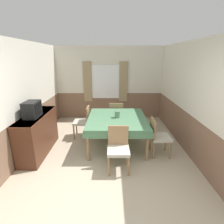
{
  "coord_description": "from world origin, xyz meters",
  "views": [
    {
      "loc": [
        0.09,
        -2.1,
        2.24
      ],
      "look_at": [
        0.11,
        2.07,
        0.91
      ],
      "focal_mm": 28.0,
      "sensor_mm": 36.0,
      "label": 1
    }
  ],
  "objects_px": {
    "chair_head_near": "(118,147)",
    "sideboard": "(38,134)",
    "dining_table": "(116,121)",
    "chair_right_near": "(157,135)",
    "chair_left_far": "(83,121)",
    "vase": "(117,114)",
    "tv": "(31,109)",
    "chair_head_window": "(115,115)"
  },
  "relations": [
    {
      "from": "chair_left_far",
      "to": "chair_right_near",
      "type": "relative_size",
      "value": 1.0
    },
    {
      "from": "chair_right_near",
      "to": "chair_head_window",
      "type": "bearing_deg",
      "value": -148.27
    },
    {
      "from": "chair_left_far",
      "to": "tv",
      "type": "xyz_separation_m",
      "value": [
        -0.94,
        -1.01,
        0.64
      ]
    },
    {
      "from": "chair_head_window",
      "to": "sideboard",
      "type": "xyz_separation_m",
      "value": [
        -1.89,
        -1.39,
        -0.01
      ]
    },
    {
      "from": "sideboard",
      "to": "vase",
      "type": "xyz_separation_m",
      "value": [
        1.9,
        0.38,
        0.36
      ]
    },
    {
      "from": "chair_left_far",
      "to": "tv",
      "type": "relative_size",
      "value": 2.13
    },
    {
      "from": "dining_table",
      "to": "chair_right_near",
      "type": "height_order",
      "value": "chair_right_near"
    },
    {
      "from": "dining_table",
      "to": "chair_left_far",
      "type": "bearing_deg",
      "value": 152.36
    },
    {
      "from": "chair_head_near",
      "to": "sideboard",
      "type": "height_order",
      "value": "sideboard"
    },
    {
      "from": "dining_table",
      "to": "vase",
      "type": "xyz_separation_m",
      "value": [
        0.01,
        0.01,
        0.19
      ]
    },
    {
      "from": "dining_table",
      "to": "vase",
      "type": "relative_size",
      "value": 9.87
    },
    {
      "from": "chair_head_window",
      "to": "vase",
      "type": "distance_m",
      "value": 1.07
    },
    {
      "from": "chair_left_far",
      "to": "vase",
      "type": "bearing_deg",
      "value": -116.75
    },
    {
      "from": "sideboard",
      "to": "chair_right_near",
      "type": "bearing_deg",
      "value": -2.51
    },
    {
      "from": "vase",
      "to": "tv",
      "type": "bearing_deg",
      "value": -164.36
    },
    {
      "from": "dining_table",
      "to": "chair_head_window",
      "type": "distance_m",
      "value": 1.04
    },
    {
      "from": "chair_head_near",
      "to": "sideboard",
      "type": "relative_size",
      "value": 0.59
    },
    {
      "from": "chair_head_near",
      "to": "vase",
      "type": "height_order",
      "value": "vase"
    },
    {
      "from": "tv",
      "to": "vase",
      "type": "height_order",
      "value": "tv"
    },
    {
      "from": "dining_table",
      "to": "vase",
      "type": "bearing_deg",
      "value": 54.93
    },
    {
      "from": "sideboard",
      "to": "vase",
      "type": "relative_size",
      "value": 9.03
    },
    {
      "from": "chair_left_far",
      "to": "chair_head_near",
      "type": "distance_m",
      "value": 1.78
    },
    {
      "from": "dining_table",
      "to": "chair_head_window",
      "type": "relative_size",
      "value": 1.86
    },
    {
      "from": "chair_right_near",
      "to": "chair_left_far",
      "type": "bearing_deg",
      "value": -117.64
    },
    {
      "from": "chair_left_far",
      "to": "sideboard",
      "type": "relative_size",
      "value": 0.59
    },
    {
      "from": "tv",
      "to": "dining_table",
      "type": "bearing_deg",
      "value": 15.33
    },
    {
      "from": "chair_right_near",
      "to": "vase",
      "type": "distance_m",
      "value": 1.11
    },
    {
      "from": "dining_table",
      "to": "chair_right_near",
      "type": "distance_m",
      "value": 1.07
    },
    {
      "from": "tv",
      "to": "chair_left_far",
      "type": "bearing_deg",
      "value": 46.9
    },
    {
      "from": "chair_head_window",
      "to": "chair_left_far",
      "type": "height_order",
      "value": "same"
    },
    {
      "from": "dining_table",
      "to": "chair_head_near",
      "type": "height_order",
      "value": "chair_head_near"
    },
    {
      "from": "dining_table",
      "to": "chair_head_near",
      "type": "xyz_separation_m",
      "value": [
        0.0,
        -1.03,
        -0.16
      ]
    },
    {
      "from": "chair_head_window",
      "to": "chair_head_near",
      "type": "bearing_deg",
      "value": -90.0
    },
    {
      "from": "chair_right_near",
      "to": "chair_head_near",
      "type": "distance_m",
      "value": 1.08
    },
    {
      "from": "sideboard",
      "to": "vase",
      "type": "bearing_deg",
      "value": 11.35
    },
    {
      "from": "chair_left_far",
      "to": "chair_right_near",
      "type": "xyz_separation_m",
      "value": [
        1.88,
        -0.98,
        0.0
      ]
    },
    {
      "from": "chair_left_far",
      "to": "dining_table",
      "type": "bearing_deg",
      "value": -117.64
    },
    {
      "from": "chair_right_near",
      "to": "sideboard",
      "type": "height_order",
      "value": "sideboard"
    },
    {
      "from": "tv",
      "to": "chair_right_near",
      "type": "bearing_deg",
      "value": 0.49
    },
    {
      "from": "chair_right_near",
      "to": "sideboard",
      "type": "xyz_separation_m",
      "value": [
        -2.83,
        0.12,
        -0.01
      ]
    },
    {
      "from": "chair_head_window",
      "to": "chair_left_far",
      "type": "distance_m",
      "value": 1.08
    },
    {
      "from": "chair_head_near",
      "to": "chair_right_near",
      "type": "bearing_deg",
      "value": -150.33
    }
  ]
}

